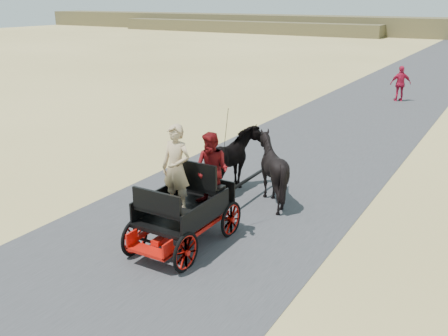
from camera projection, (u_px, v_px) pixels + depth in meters
The scene contains 9 objects.
ground at pixel (176, 241), 10.55m from camera, with size 140.00×140.00×0.00m, color tan.
road at pixel (176, 241), 10.55m from camera, with size 6.00×140.00×0.01m, color #38383A.
ridge_near at pixel (243, 27), 71.94m from camera, with size 40.00×4.00×1.60m, color brown.
carriage at pixel (185, 228), 10.32m from camera, with size 1.30×2.40×0.72m, color black, non-canonical shape.
horse_left at pixel (233, 162), 12.87m from camera, with size 0.91×2.01×1.70m, color black.
horse_right at pixel (272, 169), 12.34m from camera, with size 1.37×1.54×1.70m, color black.
driver_man at pixel (176, 168), 10.05m from camera, with size 0.66×0.43×1.80m, color tan.
passenger_woman at pixel (212, 170), 10.29m from camera, with size 0.77×0.60×1.58m, color #660C0F.
pedestrian at pixel (401, 84), 24.42m from camera, with size 1.01×0.42×1.73m, color #B01434.
Camera 1 is at (5.70, -7.63, 4.89)m, focal length 40.00 mm.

